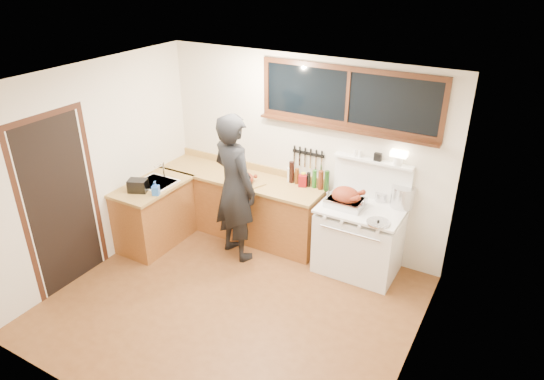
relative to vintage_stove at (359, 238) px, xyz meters
The scene contains 20 objects.
ground_plane 1.80m from the vintage_stove, 125.36° to the right, with size 4.00×3.50×0.02m, color brown.
room_shell 2.09m from the vintage_stove, 125.36° to the right, with size 4.10×3.60×2.65m.
counter_back 1.80m from the vintage_stove, behind, with size 2.44×0.64×1.00m.
counter_left 2.81m from the vintage_stove, 163.77° to the right, with size 0.64×1.09×0.90m.
sink_unit 2.80m from the vintage_stove, 165.17° to the right, with size 0.50×0.45×0.37m.
vintage_stove is the anchor object (origin of this frame).
back_window 1.67m from the vintage_stove, 142.49° to the left, with size 2.32×0.13×0.77m.
left_doorway 3.63m from the vintage_stove, 146.76° to the right, with size 0.02×1.04×2.17m.
knife_strip 1.27m from the vintage_stove, 160.48° to the left, with size 0.46×0.03×0.28m.
man 1.71m from the vintage_stove, 163.29° to the right, with size 0.84×0.69×1.99m.
soap_bottle 2.67m from the vintage_stove, 158.01° to the right, with size 0.11×0.11×0.19m.
toaster 2.93m from the vintage_stove, 159.36° to the right, with size 0.29×0.25×0.17m.
cutting_board 1.68m from the vintage_stove, behind, with size 0.54×0.48×0.15m.
roast_turkey 0.57m from the vintage_stove, 163.63° to the right, with size 0.49×0.34×0.25m.
stockpot 0.75m from the vintage_stove, 34.07° to the left, with size 0.33×0.33×0.27m.
saucepan 0.59m from the vintage_stove, 64.02° to the left, with size 0.18×0.28×0.11m.
pot_lid 0.60m from the vintage_stove, 42.95° to the right, with size 0.28×0.28×0.04m.
coffee_tin 1.05m from the vintage_stove, 168.78° to the left, with size 0.13×0.12×0.16m.
pitcher 1.26m from the vintage_stove, 167.36° to the left, with size 0.13×0.13×0.19m.
bottle_cluster 1.03m from the vintage_stove, 165.26° to the left, with size 0.58×0.07×0.30m.
Camera 1 is at (2.62, -3.68, 3.72)m, focal length 32.00 mm.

